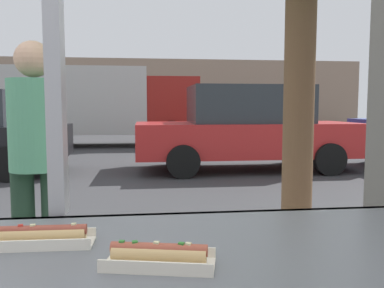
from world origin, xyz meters
name	(u,v)px	position (x,y,z in m)	size (l,w,h in m)	color
ground_plane	(132,166)	(0.00, 8.00, 0.00)	(60.00, 60.00, 0.00)	#38383A
sidewalk_strip	(107,286)	(0.00, 1.60, 0.06)	(16.00, 2.80, 0.11)	#B2ADA3
building_facade_far	(139,94)	(0.00, 23.88, 2.12)	(28.00, 1.20, 4.25)	gray
hotdog_tray_near	(39,236)	(0.01, -0.23, 1.02)	(0.27, 0.10, 0.05)	silver
hotdog_tray_far	(159,256)	(0.30, -0.40, 1.02)	(0.26, 0.15, 0.05)	beige
parked_car_red	(247,128)	(2.46, 7.13, 0.90)	(4.67, 2.04, 1.79)	red
box_truck	(99,103)	(-1.24, 12.98, 1.49)	(6.60, 2.44, 2.66)	beige
pedestrian	(36,155)	(-0.39, 1.33, 1.04)	(0.32, 0.32, 1.63)	#1F3728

